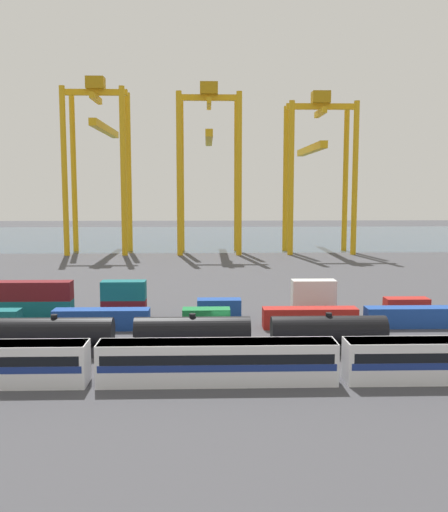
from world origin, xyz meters
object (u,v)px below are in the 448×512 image
(passenger_train, at_px, (217,360))
(freight_tank_row, at_px, (124,335))
(shipping_container_4, at_px, (412,317))
(gantry_crane_central, at_px, (209,152))
(gantry_crane_west, at_px, (99,148))
(gantry_crane_east, at_px, (317,158))

(passenger_train, xyz_separation_m, freight_tank_row, (-9.87, 9.40, -0.05))
(freight_tank_row, distance_m, shipping_container_4, 37.10)
(passenger_train, bearing_deg, shipping_container_4, 38.85)
(gantry_crane_central, bearing_deg, freight_tank_row, -95.47)
(gantry_crane_west, xyz_separation_m, gantry_crane_east, (60.82, 0.30, -2.57))
(gantry_crane_central, bearing_deg, shipping_container_4, -73.84)
(shipping_container_4, bearing_deg, gantry_crane_central, 106.16)
(gantry_crane_central, bearing_deg, gantry_crane_west, 179.08)
(shipping_container_4, xyz_separation_m, gantry_crane_east, (4.63, 89.75, 25.15))
(passenger_train, bearing_deg, gantry_crane_central, 90.14)
(shipping_container_4, distance_m, gantry_crane_central, 96.35)
(gantry_crane_central, relative_size, gantry_crane_east, 1.05)
(shipping_container_4, relative_size, gantry_crane_central, 0.26)
(passenger_train, distance_m, gantry_crane_west, 117.32)
(gantry_crane_west, bearing_deg, passenger_train, -74.41)
(shipping_container_4, xyz_separation_m, gantry_crane_west, (-56.20, 89.45, 27.72))
(gantry_crane_central, distance_m, gantry_crane_east, 30.46)
(gantry_crane_east, bearing_deg, passenger_train, -105.28)
(gantry_crane_central, bearing_deg, gantry_crane_east, 1.49)
(shipping_container_4, height_order, gantry_crane_central, gantry_crane_central)
(shipping_container_4, distance_m, gantry_crane_east, 93.32)
(freight_tank_row, bearing_deg, gantry_crane_central, 84.53)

